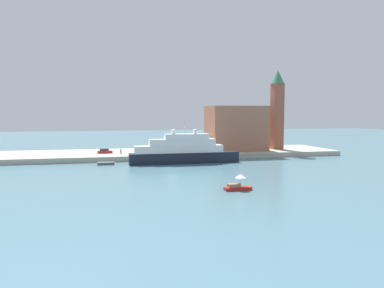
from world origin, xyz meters
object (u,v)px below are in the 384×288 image
at_px(small_motorboat, 238,184).
at_px(bell_tower, 277,106).
at_px(mooring_bollard, 158,153).
at_px(person_figure, 121,152).
at_px(harbor_building, 236,128).
at_px(large_yacht, 183,151).
at_px(parked_car, 105,151).
at_px(work_barge, 106,163).

bearing_deg(small_motorboat, bell_tower, 57.99).
distance_m(bell_tower, mooring_bollard, 42.74).
xyz_separation_m(small_motorboat, bell_tower, (32.25, 51.58, 14.10)).
bearing_deg(person_figure, harbor_building, 6.45).
distance_m(bell_tower, person_figure, 51.24).
relative_size(large_yacht, parked_car, 6.73).
height_order(parked_car, mooring_bollard, parked_car).
distance_m(harbor_building, parked_car, 40.33).
height_order(work_barge, parked_car, parked_car).
distance_m(small_motorboat, work_barge, 42.73).
relative_size(work_barge, bell_tower, 0.16).
bearing_deg(parked_car, person_figure, -40.34).
distance_m(small_motorboat, harbor_building, 55.04).
bearing_deg(harbor_building, person_figure, -173.55).
bearing_deg(person_figure, large_yacht, -38.12).
relative_size(bell_tower, parked_car, 5.94).
height_order(work_barge, harbor_building, harbor_building).
relative_size(large_yacht, small_motorboat, 6.21).
relative_size(person_figure, mooring_bollard, 1.80).
xyz_separation_m(harbor_building, mooring_bollard, (-25.74, -8.48, -6.41)).
bearing_deg(large_yacht, small_motorboat, -86.89).
relative_size(bell_tower, mooring_bollard, 28.40).
height_order(parked_car, person_figure, person_figure).
xyz_separation_m(large_yacht, mooring_bollard, (-5.54, 7.48, -1.18)).
distance_m(work_barge, person_figure, 11.38).
height_order(large_yacht, work_barge, large_yacht).
xyz_separation_m(work_barge, mooring_bollard, (13.92, 5.93, 1.54)).
distance_m(harbor_building, person_figure, 36.18).
relative_size(small_motorboat, person_figure, 2.88).
distance_m(harbor_building, bell_tower, 15.54).
distance_m(bell_tower, parked_car, 55.38).
distance_m(small_motorboat, bell_tower, 62.45).
height_order(harbor_building, person_figure, harbor_building).
bearing_deg(bell_tower, small_motorboat, -122.01).
bearing_deg(parked_car, large_yacht, -38.63).
distance_m(work_barge, mooring_bollard, 15.21).
height_order(large_yacht, mooring_bollard, large_yacht).
bearing_deg(person_figure, parked_car, 139.66).
height_order(harbor_building, bell_tower, bell_tower).
bearing_deg(small_motorboat, harbor_building, 70.43).
bearing_deg(mooring_bollard, work_barge, -156.92).
height_order(harbor_building, parked_car, harbor_building).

